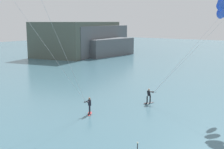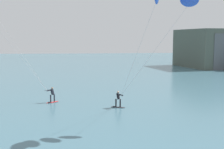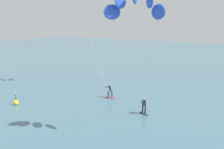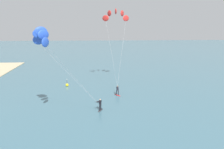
% 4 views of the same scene
% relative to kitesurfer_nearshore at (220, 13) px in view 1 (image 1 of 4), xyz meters
% --- Properties ---
extents(kitesurfer_nearshore, '(6.33, 8.60, 11.49)m').
position_rel_kitesurfer_nearshore_xyz_m(kitesurfer_nearshore, '(0.00, 0.00, 0.00)').
color(kitesurfer_nearshore, '#333338').
rests_on(kitesurfer_nearshore, ground).
extents(distant_headland, '(35.97, 21.15, 8.93)m').
position_rel_kitesurfer_nearshore_xyz_m(distant_headland, '(33.26, 45.51, -6.06)').
color(distant_headland, '#565B60').
rests_on(distant_headland, ground).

